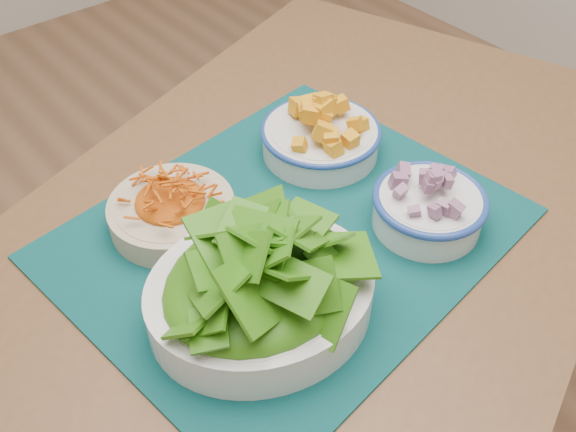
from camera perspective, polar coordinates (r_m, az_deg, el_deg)
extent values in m
plane|color=#A57450|center=(1.69, -3.55, -11.15)|extent=(4.00, 4.00, 0.00)
cube|color=brown|center=(0.95, 3.12, 0.27)|extent=(1.33, 1.09, 0.04)
cylinder|color=brown|center=(1.52, 22.94, -3.07)|extent=(0.06, 0.06, 0.71)
cylinder|color=brown|center=(1.65, 1.62, 5.25)|extent=(0.06, 0.06, 0.71)
cube|color=#032B2D|center=(0.89, 0.00, -1.49)|extent=(0.63, 0.54, 0.00)
cylinder|color=beige|center=(0.90, -10.26, 0.23)|extent=(0.21, 0.21, 0.04)
ellipsoid|color=#DA5D0E|center=(0.88, -10.52, 1.81)|extent=(0.15, 0.15, 0.03)
cylinder|color=silver|center=(1.01, 2.91, 6.74)|extent=(0.18, 0.18, 0.05)
torus|color=navy|center=(1.00, 2.94, 7.60)|extent=(0.19, 0.19, 0.01)
ellipsoid|color=#F6A617|center=(0.98, 3.00, 8.81)|extent=(0.16, 0.16, 0.04)
ellipsoid|color=#1D6308|center=(0.72, -2.56, -4.08)|extent=(0.24, 0.21, 0.07)
cylinder|color=white|center=(0.90, 12.33, 0.47)|extent=(0.16, 0.16, 0.05)
torus|color=#203F95|center=(0.88, 12.53, 1.49)|extent=(0.16, 0.16, 0.01)
ellipsoid|color=#661A45|center=(0.87, 12.71, 2.37)|extent=(0.13, 0.13, 0.03)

